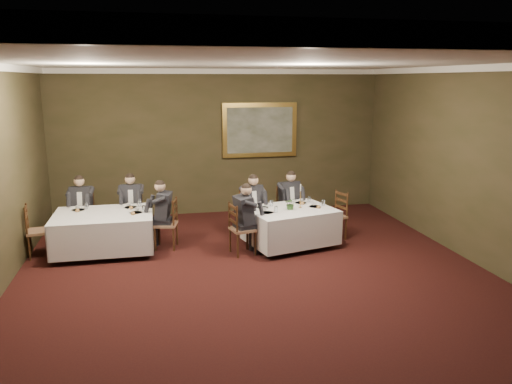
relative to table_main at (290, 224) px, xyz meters
name	(u,v)px	position (x,y,z in m)	size (l,w,h in m)	color
ground	(265,293)	(-0.98, -2.09, -0.45)	(10.00, 10.00, 0.00)	black
ceiling	(266,61)	(-0.98, -2.09, 3.05)	(8.00, 10.00, 0.10)	silver
back_wall	(220,142)	(-0.98, 2.91, 1.30)	(8.00, 0.10, 3.50)	#333119
front_wall	(478,371)	(-0.98, -7.09, 1.30)	(8.00, 0.10, 3.50)	#333119
right_wall	(502,173)	(3.02, -2.09, 1.30)	(0.10, 10.00, 3.50)	#333119
crown_molding	(266,66)	(-0.98, -2.09, 2.99)	(8.00, 10.00, 0.12)	white
table_main	(290,224)	(0.00, 0.00, 0.00)	(1.91, 1.63, 0.67)	black
table_second	(104,229)	(-3.58, 0.39, 0.00)	(1.86, 1.42, 0.67)	black
chair_main_backleft	(252,224)	(-0.64, 0.72, -0.17)	(0.51, 0.50, 1.00)	brown
diner_main_backleft	(252,214)	(-0.63, 0.71, 0.06)	(0.49, 0.55, 1.35)	black
chair_main_backright	(288,219)	(0.22, 0.93, -0.17)	(0.52, 0.50, 1.00)	brown
diner_main_backright	(289,209)	(0.23, 0.92, 0.06)	(0.49, 0.55, 1.35)	black
chair_main_endleft	(242,239)	(-1.02, -0.25, -0.17)	(0.51, 0.52, 1.00)	brown
diner_main_endleft	(243,228)	(-1.00, -0.25, 0.06)	(0.56, 0.50, 1.35)	black
chair_main_endright	(334,226)	(1.02, 0.25, -0.17)	(0.53, 0.54, 1.00)	brown
chair_sec_backleft	(84,225)	(-4.08, 1.35, -0.17)	(0.49, 0.47, 1.00)	brown
diner_sec_backleft	(83,215)	(-4.08, 1.34, 0.06)	(0.45, 0.52, 1.35)	black
chair_sec_backright	(133,223)	(-3.08, 1.35, -0.17)	(0.47, 0.45, 1.00)	brown
diner_sec_backright	(132,212)	(-3.08, 1.34, 0.06)	(0.44, 0.50, 1.35)	black
chair_sec_endright	(167,234)	(-2.41, 0.39, -0.17)	(0.51, 0.52, 1.00)	brown
diner_sec_endright	(166,223)	(-2.42, 0.39, 0.06)	(0.56, 0.50, 1.35)	black
chair_sec_endleft	(39,242)	(-4.76, 0.40, -0.17)	(0.48, 0.50, 1.00)	brown
centerpiece	(291,203)	(-0.01, -0.04, 0.44)	(0.23, 0.20, 0.26)	#2D5926
candlestick	(300,199)	(0.22, 0.06, 0.49)	(0.07, 0.07, 0.49)	#B98538
place_setting_table_main	(265,205)	(-0.46, 0.26, 0.35)	(0.33, 0.31, 0.14)	white
place_setting_table_second	(81,208)	(-4.03, 0.81, 0.35)	(0.33, 0.31, 0.14)	white
painting	(260,130)	(0.00, 2.84, 1.59)	(1.85, 0.09, 1.33)	gold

